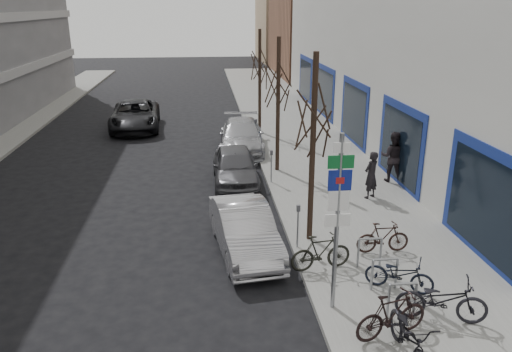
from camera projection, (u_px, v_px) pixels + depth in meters
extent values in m
plane|color=black|center=(227.00, 319.00, 11.13)|extent=(120.00, 120.00, 0.00)
cube|color=slate|center=(322.00, 170.00, 20.96)|extent=(5.00, 70.00, 0.15)
cube|color=brown|center=(338.00, 34.00, 48.75)|extent=(12.00, 14.00, 8.00)
cube|color=#937A5B|center=(311.00, 23.00, 62.74)|extent=(13.00, 12.00, 9.00)
cylinder|color=gray|center=(337.00, 228.00, 10.69)|extent=(0.10, 0.10, 4.20)
cube|color=white|center=(342.00, 148.00, 10.07)|extent=(0.35, 0.03, 0.22)
cube|color=#0C5926|center=(341.00, 162.00, 10.17)|extent=(0.55, 0.03, 0.28)
cube|color=navy|center=(340.00, 180.00, 10.30)|extent=(0.50, 0.03, 0.45)
cube|color=maroon|center=(340.00, 181.00, 10.29)|extent=(0.18, 0.02, 0.14)
cube|color=white|center=(339.00, 201.00, 10.45)|extent=(0.45, 0.03, 0.45)
cube|color=white|center=(338.00, 220.00, 10.59)|extent=(0.55, 0.03, 0.28)
cylinder|color=gray|center=(388.00, 301.00, 10.83)|extent=(0.06, 0.06, 0.80)
cylinder|color=gray|center=(415.00, 299.00, 10.89)|extent=(0.06, 0.06, 0.80)
cylinder|color=gray|center=(403.00, 284.00, 10.73)|extent=(0.60, 0.06, 0.06)
cylinder|color=gray|center=(372.00, 275.00, 11.86)|extent=(0.06, 0.06, 0.80)
cylinder|color=gray|center=(396.00, 274.00, 11.92)|extent=(0.06, 0.06, 0.80)
cylinder|color=gray|center=(386.00, 259.00, 11.76)|extent=(0.60, 0.06, 0.06)
cylinder|color=gray|center=(358.00, 253.00, 12.90)|extent=(0.06, 0.06, 0.80)
cylinder|color=gray|center=(381.00, 252.00, 12.96)|extent=(0.06, 0.06, 0.80)
cylinder|color=gray|center=(371.00, 239.00, 12.80)|extent=(0.60, 0.06, 0.06)
cylinder|color=black|center=(312.00, 153.00, 13.79)|extent=(0.16, 0.16, 5.50)
cylinder|color=black|center=(278.00, 108.00, 19.90)|extent=(0.16, 0.16, 5.50)
cylinder|color=black|center=(260.00, 84.00, 26.01)|extent=(0.16, 0.16, 5.50)
cylinder|color=gray|center=(298.00, 229.00, 13.94)|extent=(0.05, 0.05, 1.10)
cube|color=#3F3F44|center=(298.00, 208.00, 13.73)|extent=(0.10, 0.08, 0.18)
cylinder|color=gray|center=(271.00, 168.00, 19.11)|extent=(0.05, 0.05, 1.10)
cube|color=#3F3F44|center=(272.00, 153.00, 18.91)|extent=(0.10, 0.08, 0.18)
cylinder|color=gray|center=(256.00, 134.00, 24.28)|extent=(0.05, 0.05, 1.10)
cube|color=#3F3F44|center=(256.00, 121.00, 24.08)|extent=(0.10, 0.08, 0.18)
imported|color=black|center=(409.00, 333.00, 9.47)|extent=(0.62, 1.91, 1.16)
imported|color=black|center=(392.00, 315.00, 10.14)|extent=(1.77, 0.94, 1.03)
imported|color=black|center=(400.00, 271.00, 11.84)|extent=(1.66, 1.20, 0.99)
imported|color=black|center=(321.00, 252.00, 12.76)|extent=(1.69, 0.74, 0.99)
imported|color=black|center=(442.00, 296.00, 10.65)|extent=(2.02, 1.11, 1.18)
imported|color=black|center=(383.00, 237.00, 13.67)|extent=(1.50, 0.46, 0.91)
imported|color=#B7B6BB|center=(245.00, 230.00, 13.95)|extent=(1.96, 4.29, 1.36)
imported|color=#4F4E54|center=(235.00, 166.00, 19.30)|extent=(1.72, 4.22, 1.44)
imported|color=#AAAAAF|center=(242.00, 136.00, 23.72)|extent=(2.34, 5.13, 1.46)
imported|color=black|center=(135.00, 115.00, 27.96)|extent=(2.92, 5.76, 1.56)
imported|color=black|center=(371.00, 175.00, 17.45)|extent=(0.74, 0.69, 1.70)
imported|color=black|center=(393.00, 156.00, 19.09)|extent=(0.88, 0.76, 1.99)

